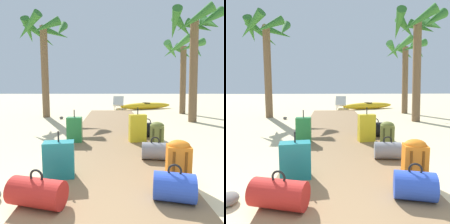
% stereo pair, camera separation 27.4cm
% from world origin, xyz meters
% --- Properties ---
extents(ground_plane, '(60.00, 60.00, 0.00)m').
position_xyz_m(ground_plane, '(0.00, 3.91, 0.00)').
color(ground_plane, beige).
extents(boardwalk, '(2.16, 9.77, 0.08)m').
position_xyz_m(boardwalk, '(0.00, 4.88, 0.04)').
color(boardwalk, olive).
rests_on(boardwalk, ground).
extents(duffel_bag_grey, '(0.51, 0.37, 0.42)m').
position_xyz_m(duffel_bag_grey, '(0.77, 2.22, 0.24)').
color(duffel_bag_grey, slate).
rests_on(duffel_bag_grey, boardwalk).
extents(backpack_olive, '(0.34, 0.32, 0.58)m').
position_xyz_m(backpack_olive, '(0.95, 2.88, 0.38)').
color(backpack_olive, olive).
rests_on(backpack_olive, boardwalk).
extents(suitcase_teal, '(0.46, 0.29, 0.69)m').
position_xyz_m(suitcase_teal, '(-0.79, 1.49, 0.35)').
color(suitcase_teal, '#197A7F').
rests_on(suitcase_teal, boardwalk).
extents(duffel_bag_blue, '(0.54, 0.44, 0.45)m').
position_xyz_m(duffel_bag_blue, '(0.71, 0.85, 0.25)').
color(duffel_bag_blue, '#2847B7').
rests_on(duffel_bag_blue, boardwalk).
extents(duffel_bag_black, '(0.60, 0.42, 0.48)m').
position_xyz_m(duffel_bag_black, '(0.93, 3.94, 0.27)').
color(duffel_bag_black, black).
rests_on(duffel_bag_black, boardwalk).
extents(duffel_bag_red, '(0.68, 0.46, 0.43)m').
position_xyz_m(duffel_bag_red, '(-0.85, 0.74, 0.24)').
color(duffel_bag_red, red).
rests_on(duffel_bag_red, boardwalk).
extents(suitcase_green, '(0.35, 0.23, 0.77)m').
position_xyz_m(suitcase_green, '(-0.90, 3.43, 0.38)').
color(suitcase_green, '#237538').
rests_on(suitcase_green, boardwalk).
extents(backpack_orange, '(0.35, 0.30, 0.59)m').
position_xyz_m(backpack_orange, '(0.91, 1.35, 0.39)').
color(backpack_orange, orange).
rests_on(backpack_orange, boardwalk).
extents(suitcase_yellow, '(0.43, 0.25, 0.82)m').
position_xyz_m(suitcase_yellow, '(0.61, 3.45, 0.41)').
color(suitcase_yellow, gold).
rests_on(suitcase_yellow, boardwalk).
extents(palm_tree_near_right, '(1.96, 2.00, 4.26)m').
position_xyz_m(palm_tree_near_right, '(3.11, 6.71, 3.22)').
color(palm_tree_near_right, brown).
rests_on(palm_tree_near_right, ground).
extents(palm_tree_far_left, '(2.21, 2.36, 4.36)m').
position_xyz_m(palm_tree_far_left, '(-2.93, 7.97, 3.32)').
color(palm_tree_far_left, brown).
rests_on(palm_tree_far_left, ground).
extents(palm_tree_far_right, '(2.05, 2.23, 3.72)m').
position_xyz_m(palm_tree_far_right, '(3.54, 9.06, 2.79)').
color(palm_tree_far_right, brown).
rests_on(palm_tree_far_right, ground).
extents(lounge_chair, '(0.75, 1.58, 0.80)m').
position_xyz_m(lounge_chair, '(0.45, 11.06, 0.33)').
color(lounge_chair, white).
rests_on(lounge_chair, ground).
extents(kayak, '(3.38, 1.78, 0.39)m').
position_xyz_m(kayak, '(2.09, 11.07, 0.20)').
color(kayak, gold).
rests_on(kayak, ground).
extents(rock_left_mid, '(0.22, 0.21, 0.11)m').
position_xyz_m(rock_left_mid, '(-2.14, 7.34, 0.06)').
color(rock_left_mid, '#5B5651').
rests_on(rock_left_mid, ground).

